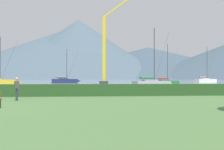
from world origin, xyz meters
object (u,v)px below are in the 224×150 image
object	(u,v)px
sailboat_slip_3	(65,81)
sailboat_slip_5	(166,82)
person_seated_viewer	(17,87)
sailboat_slip_2	(152,83)
dock_crane	(105,53)
sailboat_slip_9	(206,80)

from	to	relation	value
sailboat_slip_3	sailboat_slip_5	xyz separation A→B (m)	(24.62, -25.48, -0.16)
person_seated_viewer	sailboat_slip_2	bearing A→B (deg)	53.18
sailboat_slip_2	person_seated_viewer	world-z (taller)	sailboat_slip_2
person_seated_viewer	dock_crane	distance (m)	53.64
sailboat_slip_5	sailboat_slip_9	world-z (taller)	sailboat_slip_9
sailboat_slip_2	sailboat_slip_5	size ratio (longest dim) A/B	1.10
sailboat_slip_3	sailboat_slip_9	xyz separation A→B (m)	(47.07, 3.73, -0.02)
sailboat_slip_9	dock_crane	size ratio (longest dim) A/B	0.56
sailboat_slip_3	dock_crane	distance (m)	24.94
sailboat_slip_3	dock_crane	world-z (taller)	dock_crane
dock_crane	sailboat_slip_2	bearing A→B (deg)	-72.59
sailboat_slip_2	person_seated_viewer	distance (m)	35.66
sailboat_slip_5	sailboat_slip_2	bearing A→B (deg)	-124.91
sailboat_slip_2	sailboat_slip_5	bearing A→B (deg)	49.47
dock_crane	sailboat_slip_3	bearing A→B (deg)	115.89
sailboat_slip_3	sailboat_slip_9	bearing A→B (deg)	-3.55
sailboat_slip_9	dock_crane	distance (m)	45.03
sailboat_slip_3	dock_crane	bearing A→B (deg)	-72.20
person_seated_viewer	sailboat_slip_5	bearing A→B (deg)	55.06
sailboat_slip_3	person_seated_viewer	distance (m)	73.68
sailboat_slip_3	sailboat_slip_5	bearing A→B (deg)	-54.07
sailboat_slip_9	sailboat_slip_5	bearing A→B (deg)	-144.08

